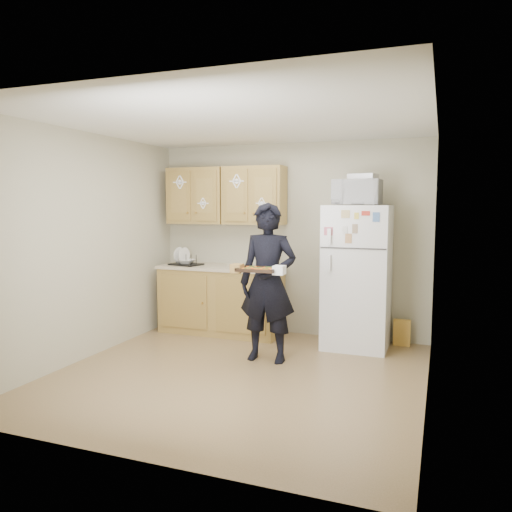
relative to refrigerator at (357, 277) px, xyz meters
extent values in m
plane|color=brown|center=(-0.95, -1.43, -0.85)|extent=(3.60, 3.60, 0.00)
plane|color=silver|center=(-0.95, -1.43, 1.65)|extent=(3.60, 3.60, 0.00)
cube|color=#ABA58A|center=(-0.95, 0.37, 0.40)|extent=(3.60, 0.04, 2.50)
cube|color=#ABA58A|center=(-0.95, -3.23, 0.40)|extent=(3.60, 0.04, 2.50)
cube|color=#ABA58A|center=(-2.75, -1.43, 0.40)|extent=(0.04, 3.60, 2.50)
cube|color=#ABA58A|center=(0.85, -1.43, 0.40)|extent=(0.04, 3.60, 2.50)
cube|color=white|center=(0.00, 0.00, 0.00)|extent=(0.75, 0.70, 1.70)
cube|color=olive|center=(-1.80, 0.05, -0.42)|extent=(1.60, 0.60, 0.86)
cube|color=beige|center=(-1.80, 0.05, 0.03)|extent=(1.64, 0.64, 0.04)
cube|color=olive|center=(-2.20, 0.18, 0.98)|extent=(0.80, 0.33, 0.75)
cube|color=olive|center=(-1.38, 0.18, 0.98)|extent=(0.80, 0.33, 0.75)
cube|color=#EEDE54|center=(0.52, 0.24, -0.69)|extent=(0.20, 0.07, 0.32)
imported|color=black|center=(-0.82, -0.87, 0.01)|extent=(0.64, 0.43, 1.73)
cube|color=black|center=(-0.83, -1.17, 0.19)|extent=(0.40, 0.30, 0.04)
cylinder|color=orange|center=(-0.92, -1.24, 0.20)|extent=(0.13, 0.13, 0.02)
cylinder|color=orange|center=(-0.74, -1.23, 0.20)|extent=(0.13, 0.13, 0.02)
cylinder|color=orange|center=(-0.92, -1.10, 0.20)|extent=(0.13, 0.13, 0.02)
cylinder|color=orange|center=(-0.74, -1.10, 0.20)|extent=(0.13, 0.13, 0.02)
cylinder|color=orange|center=(-0.83, -1.17, 0.20)|extent=(0.13, 0.13, 0.02)
imported|color=white|center=(-0.01, -0.05, 1.00)|extent=(0.55, 0.38, 0.30)
cube|color=#B6B5BD|center=(0.04, -0.02, 1.18)|extent=(0.34, 0.27, 0.06)
cube|color=black|center=(-2.28, -0.03, 0.13)|extent=(0.45, 0.37, 0.16)
imported|color=silver|center=(-2.28, -0.03, 0.10)|extent=(0.24, 0.24, 0.06)
imported|color=white|center=(-1.10, -0.01, 0.15)|extent=(0.12, 0.12, 0.21)
camera|label=1|loc=(0.93, -5.93, 0.85)|focal=35.00mm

